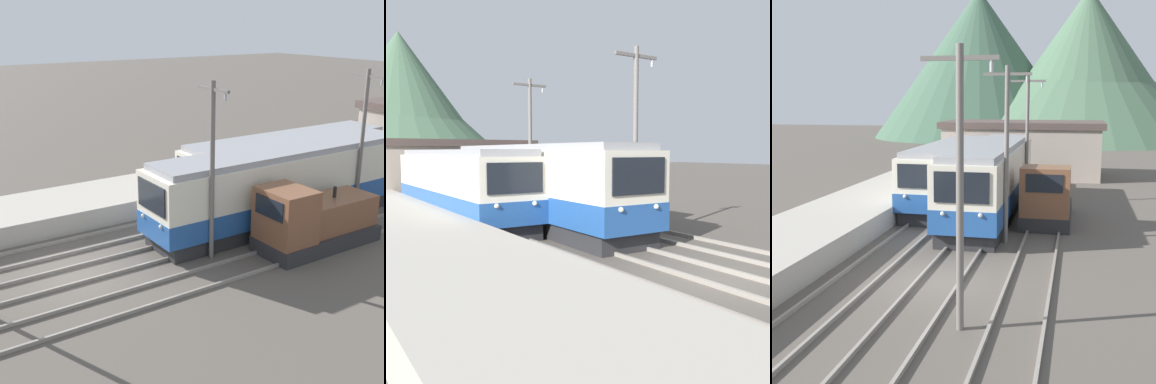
# 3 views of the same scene
# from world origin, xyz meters

# --- Properties ---
(ground_plane) EXTENTS (200.00, 200.00, 0.00)m
(ground_plane) POSITION_xyz_m (0.00, 0.00, 0.00)
(ground_plane) COLOR #564F47
(platform_left) EXTENTS (4.50, 54.00, 1.01)m
(platform_left) POSITION_xyz_m (-6.25, 0.00, 0.51)
(platform_left) COLOR #ADA599
(platform_left) RESTS_ON ground
(track_left) EXTENTS (1.54, 60.00, 0.14)m
(track_left) POSITION_xyz_m (-2.60, 0.00, 0.07)
(track_left) COLOR gray
(track_left) RESTS_ON ground
(track_center) EXTENTS (1.54, 60.00, 0.14)m
(track_center) POSITION_xyz_m (0.20, 0.00, 0.07)
(track_center) COLOR gray
(track_center) RESTS_ON ground
(track_right) EXTENTS (1.54, 60.00, 0.14)m
(track_right) POSITION_xyz_m (3.20, 0.00, 0.07)
(track_right) COLOR gray
(track_right) RESTS_ON ground
(commuter_train_left) EXTENTS (2.84, 13.30, 3.59)m
(commuter_train_left) POSITION_xyz_m (-2.60, 13.70, 1.67)
(commuter_train_left) COLOR #28282B
(commuter_train_left) RESTS_ON ground
(commuter_train_center) EXTENTS (2.84, 15.13, 3.82)m
(commuter_train_center) POSITION_xyz_m (0.20, 10.94, 1.77)
(commuter_train_center) COLOR #28282B
(commuter_train_center) RESTS_ON ground
(shunting_locomotive) EXTENTS (2.40, 5.85, 3.00)m
(shunting_locomotive) POSITION_xyz_m (3.20, 9.86, 1.21)
(shunting_locomotive) COLOR #28282B
(shunting_locomotive) RESTS_ON ground
(catenary_mast_mid) EXTENTS (2.00, 0.20, 7.48)m
(catenary_mast_mid) POSITION_xyz_m (1.71, 5.45, 4.06)
(catenary_mast_mid) COLOR slate
(catenary_mast_mid) RESTS_ON ground
(catenary_mast_far) EXTENTS (2.00, 0.20, 7.48)m
(catenary_mast_far) POSITION_xyz_m (1.71, 14.46, 4.06)
(catenary_mast_far) COLOR slate
(catenary_mast_far) RESTS_ON ground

